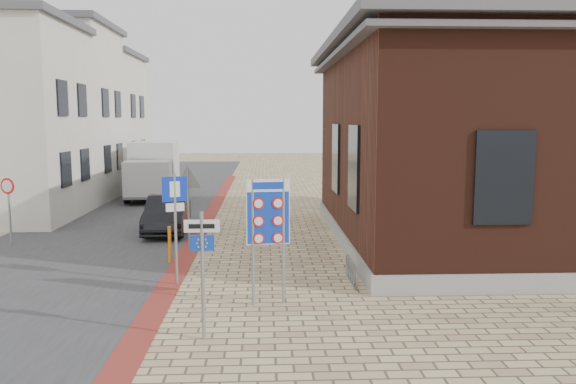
{
  "coord_description": "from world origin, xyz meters",
  "views": [
    {
      "loc": [
        0.42,
        -11.79,
        4.13
      ],
      "look_at": [
        1.06,
        3.29,
        2.2
      ],
      "focal_mm": 35.0,
      "sensor_mm": 36.0,
      "label": 1
    }
  ],
  "objects_px": {
    "box_truck": "(153,169)",
    "bollard": "(170,245)",
    "sedan": "(167,214)",
    "essen_sign": "(202,256)",
    "border_sign": "(268,215)",
    "parking_sign": "(175,208)"
  },
  "relations": [
    {
      "from": "box_truck",
      "to": "bollard",
      "type": "xyz_separation_m",
      "value": [
        3.14,
        -13.91,
        -1.0
      ]
    },
    {
      "from": "sedan",
      "to": "essen_sign",
      "type": "distance_m",
      "value": 10.81
    },
    {
      "from": "essen_sign",
      "to": "sedan",
      "type": "bearing_deg",
      "value": 102.68
    },
    {
      "from": "sedan",
      "to": "border_sign",
      "type": "xyz_separation_m",
      "value": [
        3.7,
        -8.49,
        1.38
      ]
    },
    {
      "from": "sedan",
      "to": "box_truck",
      "type": "bearing_deg",
      "value": 100.92
    },
    {
      "from": "parking_sign",
      "to": "bollard",
      "type": "xyz_separation_m",
      "value": [
        -0.54,
        2.21,
        -1.42
      ]
    },
    {
      "from": "border_sign",
      "to": "essen_sign",
      "type": "distance_m",
      "value": 2.39
    },
    {
      "from": "box_truck",
      "to": "essen_sign",
      "type": "height_order",
      "value": "box_truck"
    },
    {
      "from": "border_sign",
      "to": "box_truck",
      "type": "bearing_deg",
      "value": 101.74
    },
    {
      "from": "bollard",
      "to": "box_truck",
      "type": "bearing_deg",
      "value": 102.71
    },
    {
      "from": "essen_sign",
      "to": "parking_sign",
      "type": "relative_size",
      "value": 0.86
    },
    {
      "from": "box_truck",
      "to": "essen_sign",
      "type": "relative_size",
      "value": 2.39
    },
    {
      "from": "parking_sign",
      "to": "bollard",
      "type": "bearing_deg",
      "value": 83.13
    },
    {
      "from": "border_sign",
      "to": "parking_sign",
      "type": "distance_m",
      "value": 2.79
    },
    {
      "from": "box_truck",
      "to": "border_sign",
      "type": "relative_size",
      "value": 2.05
    },
    {
      "from": "box_truck",
      "to": "border_sign",
      "type": "xyz_separation_m",
      "value": [
        5.97,
        -17.7,
        0.51
      ]
    },
    {
      "from": "box_truck",
      "to": "bollard",
      "type": "distance_m",
      "value": 14.29
    },
    {
      "from": "border_sign",
      "to": "bollard",
      "type": "height_order",
      "value": "border_sign"
    },
    {
      "from": "box_truck",
      "to": "parking_sign",
      "type": "height_order",
      "value": "box_truck"
    },
    {
      "from": "border_sign",
      "to": "bollard",
      "type": "distance_m",
      "value": 4.97
    },
    {
      "from": "border_sign",
      "to": "parking_sign",
      "type": "relative_size",
      "value": 1.0
    },
    {
      "from": "border_sign",
      "to": "essen_sign",
      "type": "relative_size",
      "value": 1.16
    }
  ]
}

